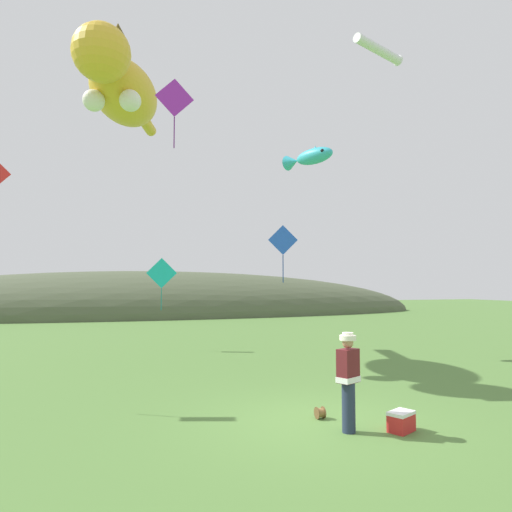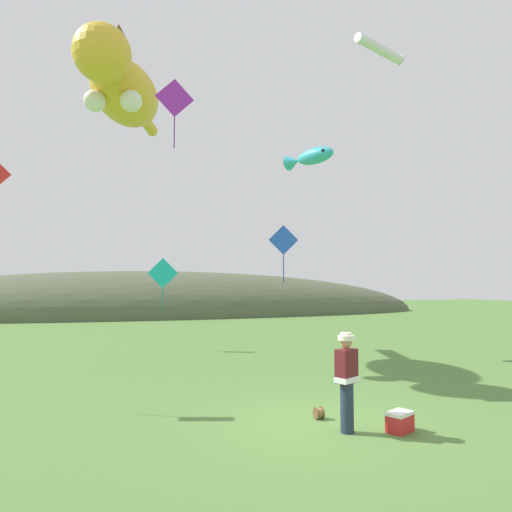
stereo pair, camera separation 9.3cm
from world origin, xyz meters
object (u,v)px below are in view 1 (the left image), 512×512
Objects in this scene: kite_spool at (320,413)px; picnic_cooler at (401,421)px; kite_diamond_teal at (162,273)px; kite_diamond_violet at (175,98)px; kite_giant_cat at (120,88)px; festival_attendant at (348,378)px; kite_fish_windsock at (309,157)px; kite_diamond_blue at (283,241)px; kite_tube_streamer at (379,50)px.

picnic_cooler reaches higher than kite_spool.
kite_diamond_violet is at bearing -93.91° from kite_diamond_teal.
kite_diamond_teal is (1.82, 2.31, -6.66)m from kite_giant_cat.
picnic_cooler is 10.08m from kite_diamond_violet.
festival_attendant is 12.08m from kite_diamond_teal.
kite_diamond_violet is (-3.36, 5.53, 7.72)m from picnic_cooler.
kite_diamond_blue is at bearing -136.13° from kite_fish_windsock.
festival_attendant is 9.06m from kite_diamond_violet.
picnic_cooler is (0.92, -0.26, -0.77)m from festival_attendant.
picnic_cooler is 12.67m from kite_diamond_teal.
kite_fish_windsock is 4.16m from kite_diamond_blue.
kite_tube_streamer is at bearing 57.92° from picnic_cooler.
festival_attendant is 13.45m from kite_giant_cat.
kite_fish_windsock is at bearing -35.97° from kite_diamond_teal.
picnic_cooler is at bearing -93.09° from kite_diamond_blue.
kite_giant_cat is at bearing 167.66° from kite_tube_streamer.
kite_diamond_blue is at bearing 16.75° from kite_diamond_violet.
kite_tube_streamer is at bearing -15.46° from kite_fish_windsock.
kite_diamond_blue reaches higher than kite_diamond_teal.
kite_fish_windsock is 1.20× the size of kite_diamond_blue.
kite_giant_cat reaches higher than kite_spool.
kite_giant_cat is 9.92m from kite_tube_streamer.
kite_diamond_blue is at bearing -167.85° from kite_tube_streamer.
kite_spool is 0.12× the size of kite_diamond_violet.
kite_diamond_teal is at bearing 99.70° from festival_attendant.
picnic_cooler is 7.71m from kite_diamond_blue.
kite_fish_windsock is (2.11, 8.33, 7.27)m from picnic_cooler.
picnic_cooler is (1.04, -1.17, 0.06)m from kite_spool.
kite_giant_cat is (-4.75, 9.67, 9.59)m from picnic_cooler.
kite_giant_cat is (-3.71, 8.50, 9.65)m from kite_spool.
kite_tube_streamer is at bearing 14.28° from kite_diamond_violet.
festival_attendant is 0.23× the size of kite_giant_cat.
picnic_cooler is 0.08× the size of kite_giant_cat.
kite_tube_streamer reaches higher than kite_spool.
picnic_cooler is 0.27× the size of kite_diamond_teal.
kite_fish_windsock is at bearing 69.43° from festival_attendant.
kite_spool is at bearing 97.57° from festival_attendant.
kite_giant_cat reaches higher than festival_attendant.
picnic_cooler is at bearing -63.86° from kite_giant_cat.
kite_giant_cat is at bearing 149.34° from kite_diamond_blue.
kite_diamond_blue is (-4.40, -0.95, -7.64)m from kite_tube_streamer.
kite_fish_windsock is 0.85× the size of kite_tube_streamer.
kite_tube_streamer reaches higher than festival_attendant.
kite_diamond_teal is at bearing 121.62° from kite_diamond_blue.
kite_tube_streamer reaches higher than kite_fish_windsock.
kite_diamond_teal is (-3.28, 5.33, -0.97)m from kite_diamond_blue.
kite_diamond_blue is at bearing 78.67° from festival_attendant.
picnic_cooler is 0.29× the size of kite_diamond_violet.
kite_tube_streamer is at bearing -12.34° from kite_giant_cat.
festival_attendant is 10.80m from kite_fish_windsock.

